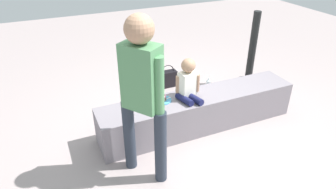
{
  "coord_description": "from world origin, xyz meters",
  "views": [
    {
      "loc": [
        -1.59,
        -2.68,
        2.2
      ],
      "look_at": [
        -0.51,
        -0.23,
        0.69
      ],
      "focal_mm": 32.16,
      "sensor_mm": 36.0,
      "label": 1
    }
  ],
  "objects": [
    {
      "name": "cake_plate",
      "position": [
        -0.45,
        0.07,
        0.46
      ],
      "size": [
        0.22,
        0.22,
        0.06
      ],
      "color": "#4CA5D8",
      "rests_on": "concrete_ledge"
    },
    {
      "name": "child_seated",
      "position": [
        -0.15,
        0.01,
        0.65
      ],
      "size": [
        0.29,
        0.34,
        0.48
      ],
      "color": "#171B48",
      "rests_on": "concrete_ledge"
    },
    {
      "name": "water_bottle_far_side",
      "position": [
        0.05,
        0.71,
        0.1
      ],
      "size": [
        0.06,
        0.06,
        0.22
      ],
      "color": "silver",
      "rests_on": "ground_plane"
    },
    {
      "name": "cake_box_white",
      "position": [
        -0.05,
        0.48,
        0.07
      ],
      "size": [
        0.34,
        0.35,
        0.14
      ],
      "primitive_type": "cube",
      "rotation": [
        0.0,
        0.0,
        0.04
      ],
      "color": "white",
      "rests_on": "ground_plane"
    },
    {
      "name": "railing_post",
      "position": [
        1.29,
        0.72,
        0.43
      ],
      "size": [
        0.36,
        0.36,
        1.14
      ],
      "color": "black",
      "rests_on": "ground_plane"
    },
    {
      "name": "gift_bag",
      "position": [
        -0.63,
        0.53,
        0.15
      ],
      "size": [
        0.2,
        0.1,
        0.34
      ],
      "color": "gold",
      "rests_on": "ground_plane"
    },
    {
      "name": "adult_standing",
      "position": [
        -0.87,
        -0.49,
        0.98
      ],
      "size": [
        0.35,
        0.41,
        1.62
      ],
      "color": "#282F3C",
      "rests_on": "ground_plane"
    },
    {
      "name": "water_bottle_near_gift",
      "position": [
        0.59,
        0.76,
        0.1
      ],
      "size": [
        0.07,
        0.07,
        0.21
      ],
      "color": "silver",
      "rests_on": "ground_plane"
    },
    {
      "name": "ground_plane",
      "position": [
        0.0,
        0.0,
        0.0
      ],
      "size": [
        12.0,
        12.0,
        0.0
      ],
      "primitive_type": "plane",
      "color": "#A39493"
    },
    {
      "name": "concrete_ledge",
      "position": [
        0.0,
        0.0,
        0.22
      ],
      "size": [
        2.45,
        0.46,
        0.44
      ],
      "primitive_type": "cube",
      "color": "gray",
      "rests_on": "ground_plane"
    },
    {
      "name": "handbag_black_leather",
      "position": [
        0.08,
        1.13,
        0.13
      ],
      "size": [
        0.29,
        0.13,
        0.36
      ],
      "color": "black",
      "rests_on": "ground_plane"
    },
    {
      "name": "party_cup_red",
      "position": [
        -0.4,
        1.0,
        0.06
      ],
      "size": [
        0.09,
        0.09,
        0.12
      ],
      "primitive_type": "cylinder",
      "color": "red",
      "rests_on": "ground_plane"
    }
  ]
}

